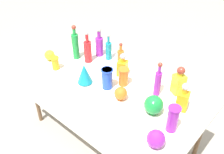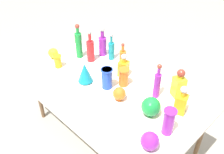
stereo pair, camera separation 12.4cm
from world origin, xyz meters
The scene contains 23 objects.
ground_plane centered at (0.00, 0.00, 0.00)m, with size 40.00×40.00×0.00m, color #A0998C.
display_table centered at (0.00, -0.03, 0.70)m, with size 1.88×0.99×0.76m.
tall_bottle_0 centered at (-0.16, 0.32, 0.87)m, with size 0.07×0.07×0.28m.
tall_bottle_1 centered at (-0.35, 0.34, 0.88)m, with size 0.07×0.07×0.32m.
tall_bottle_2 centered at (-0.64, 0.11, 0.93)m, with size 0.08×0.08×0.41m.
tall_bottle_3 centered at (-0.49, 0.15, 0.90)m, with size 0.08×0.08×0.37m.
tall_bottle_4 centered at (-0.49, 0.33, 0.90)m, with size 0.09×0.09×0.35m.
tall_bottle_5 centered at (0.40, 0.17, 0.90)m, with size 0.06×0.06×0.36m.
square_decanter_0 centered at (0.68, 0.15, 0.87)m, with size 0.12×0.12×0.28m.
square_decanter_1 centered at (0.54, 0.32, 0.89)m, with size 0.13×0.13×0.29m.
square_decanter_2 centered at (-0.03, 0.20, 0.86)m, with size 0.12×0.12×0.26m.
slender_vase_0 centered at (-0.64, -0.18, 0.84)m, with size 0.09×0.09×0.14m.
slender_vase_1 centered at (0.73, -0.12, 0.89)m, with size 0.10×0.10×0.24m.
slender_vase_2 centered at (-0.01, -0.06, 0.87)m, with size 0.12×0.12×0.21m.
slender_vase_3 centered at (0.07, 0.09, 0.86)m, with size 0.11×0.11×0.18m.
fluted_vase_0 centered at (-0.23, -0.15, 0.87)m, with size 0.15×0.15×0.21m.
round_bowl_0 centered at (0.73, -0.34, 0.84)m, with size 0.14×0.14×0.15m.
round_bowl_1 centered at (0.52, -0.05, 0.85)m, with size 0.17×0.17×0.17m.
round_bowl_2 centered at (0.20, -0.10, 0.83)m, with size 0.12×0.12×0.13m.
round_bowl_3 centered at (-0.83, -0.12, 0.82)m, with size 0.11×0.11×0.12m.
price_tag_left centered at (-0.18, -0.44, 0.78)m, with size 0.05×0.01×0.04m, color white.
price_tag_center centered at (-0.31, -0.43, 0.78)m, with size 0.06×0.01×0.03m, color white.
cardboard_box_behind_left centered at (-0.39, 0.88, 0.13)m, with size 0.55×0.47×0.35m.
Camera 2 is at (1.37, -1.37, 2.29)m, focal length 40.00 mm.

